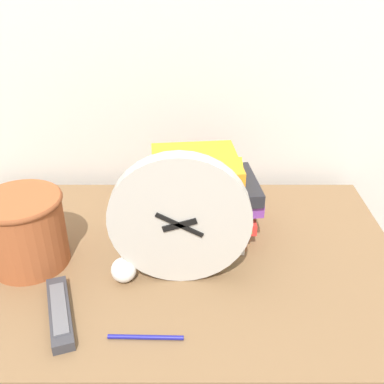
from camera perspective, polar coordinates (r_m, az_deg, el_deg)
The scene contains 8 objects.
wall_back at distance 1.19m, azimuth -3.35°, elevation 21.89°, with size 6.00×0.04×2.40m.
desk at distance 1.26m, azimuth -3.20°, elevation -21.69°, with size 1.04×0.64×0.75m.
desk_clock at distance 0.86m, azimuth -1.45°, elevation -3.61°, with size 0.28×0.04×0.28m.
book_stack at distance 1.02m, azimuth 1.37°, elevation -0.54°, with size 0.26×0.20×0.19m.
basket at distance 0.99m, azimuth -20.36°, elevation -4.37°, with size 0.17×0.17×0.16m.
tv_remote at distance 0.88m, azimuth -16.35°, elevation -14.39°, with size 0.09×0.18×0.02m.
crumpled_paper_ball at distance 0.93m, azimuth -8.57°, elevation -9.74°, with size 0.05×0.05×0.05m.
pen at distance 0.82m, azimuth -5.82°, elevation -17.86°, with size 0.13×0.01×0.01m.
Camera 1 is at (0.07, -0.46, 1.36)m, focal length 42.00 mm.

